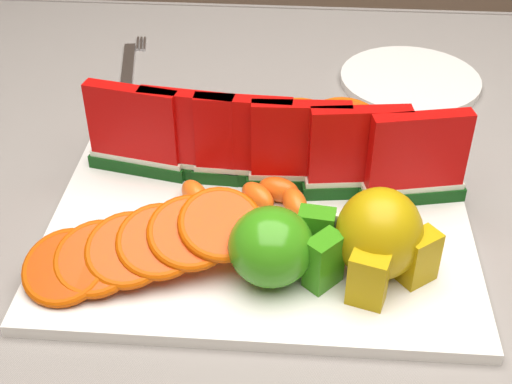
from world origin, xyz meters
TOP-DOWN VIEW (x-y plane):
  - table at (0.00, 0.00)m, footprint 1.40×0.90m
  - tablecloth at (0.00, 0.00)m, footprint 1.53×1.03m
  - platter at (-0.03, -0.04)m, footprint 0.40×0.30m
  - apple_cluster at (-0.01, -0.11)m, footprint 0.11×0.10m
  - pear_cluster at (0.08, -0.10)m, footprint 0.09×0.09m
  - side_plate at (0.15, 0.27)m, footprint 0.23×0.23m
  - fork at (-0.23, 0.28)m, footprint 0.04×0.19m
  - watermelon_row at (-0.02, 0.02)m, footprint 0.39×0.07m
  - orange_fan_front at (-0.12, -0.11)m, footprint 0.22×0.13m
  - orange_fan_back at (-0.04, 0.10)m, footprint 0.30×0.12m
  - tangerine_segments at (-0.04, -0.02)m, footprint 0.14×0.07m

SIDE VIEW (x-z plane):
  - table at x=0.00m, z-range 0.28..1.03m
  - tablecloth at x=0.00m, z-range 0.62..0.82m
  - fork at x=-0.23m, z-range 0.76..0.76m
  - side_plate at x=0.15m, z-range 0.76..0.77m
  - platter at x=-0.03m, z-range 0.76..0.77m
  - tangerine_segments at x=-0.04m, z-range 0.77..0.80m
  - orange_fan_back at x=-0.04m, z-range 0.77..0.81m
  - orange_fan_front at x=-0.12m, z-range 0.77..0.83m
  - apple_cluster at x=-0.01m, z-range 0.77..0.84m
  - pear_cluster at x=0.08m, z-range 0.77..0.85m
  - watermelon_row at x=-0.02m, z-range 0.77..0.87m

